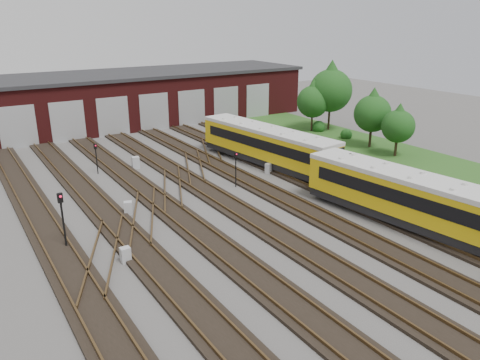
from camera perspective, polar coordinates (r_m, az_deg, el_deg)
ground at (r=28.70m, az=11.37°, el=-7.86°), size 120.00×120.00×0.00m
track_network at (r=28.92m, az=10.33°, el=-7.34°), size 30.40×70.00×0.33m
maintenance_shed at (r=61.56m, az=-15.28°, el=9.51°), size 51.00×12.50×6.35m
grass_verge at (r=48.35m, az=19.59°, el=2.66°), size 8.00×55.00×0.05m
metro_train at (r=31.69m, az=20.45°, el=-2.21°), size 4.58×47.63×3.19m
signal_mast_0 at (r=28.78m, az=-20.86°, el=-3.83°), size 0.31×0.29×3.48m
signal_mast_1 at (r=42.04m, az=-17.14°, el=2.97°), size 0.25×0.23×2.69m
signal_mast_2 at (r=36.90m, az=-0.52°, el=1.82°), size 0.25×0.24×2.89m
signal_mast_3 at (r=35.31m, az=13.20°, el=1.17°), size 0.31×0.29×3.52m
relay_cabinet_0 at (r=26.95m, az=-13.79°, el=-8.86°), size 0.54×0.45×0.90m
relay_cabinet_1 at (r=43.11m, az=-12.60°, el=2.09°), size 0.71×0.62×1.06m
relay_cabinet_2 at (r=33.17m, az=-13.47°, el=-3.33°), size 0.68×0.62×0.92m
relay_cabinet_3 at (r=40.78m, az=3.49°, el=1.43°), size 0.65×0.60×0.89m
relay_cabinet_4 at (r=53.59m, az=3.57°, el=5.84°), size 0.63×0.53×1.03m
tree_0 at (r=56.13m, az=8.90°, el=9.88°), size 3.74×3.74×6.20m
tree_1 at (r=50.10m, az=15.89°, el=8.30°), size 3.77×3.77×6.25m
tree_2 at (r=56.97m, az=11.03°, el=11.26°), size 5.00×5.00×8.29m
tree_3 at (r=47.59m, az=18.77°, el=6.67°), size 3.17×3.17×5.25m
bush_1 at (r=53.89m, az=12.84°, el=5.62°), size 1.30×1.30×1.30m
bush_2 at (r=56.71m, az=9.58°, el=6.61°), size 1.51×1.51×1.51m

